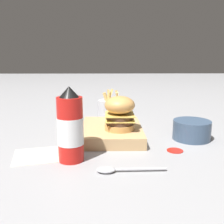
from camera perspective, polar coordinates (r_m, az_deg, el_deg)
ground_plane at (r=0.85m, az=-0.08°, el=-6.53°), size 6.00×6.00×0.00m
serving_board at (r=0.90m, az=-0.00°, el=-4.24°), size 0.28×0.20×0.04m
burger at (r=0.85m, az=1.68°, el=-0.16°), size 0.10×0.10×0.11m
ketchup_bottle at (r=0.69m, az=-9.06°, el=-3.38°), size 0.07×0.07×0.20m
fries_basket at (r=1.16m, az=-0.18°, el=0.76°), size 0.11×0.11×0.13m
side_bowl at (r=0.91m, az=16.95°, el=-3.65°), size 0.12×0.12×0.06m
spoon at (r=0.65m, az=0.60°, el=-12.42°), size 0.03×0.17×0.01m
ketchup_puddle at (r=0.80m, az=13.56°, el=-8.10°), size 0.05×0.05×0.00m
parchment_square at (r=0.77m, az=-16.09°, el=-9.06°), size 0.15×0.15×0.00m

